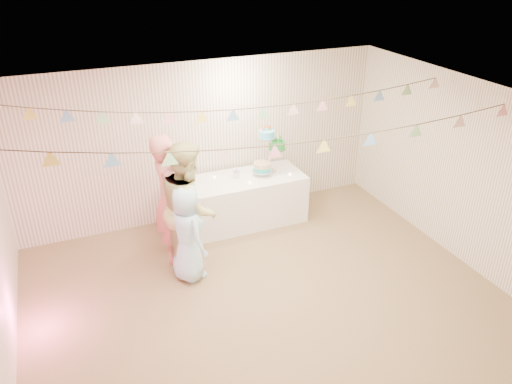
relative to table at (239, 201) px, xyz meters
name	(u,v)px	position (x,y,z in m)	size (l,w,h in m)	color
floor	(265,298)	(-0.40, -1.99, -0.40)	(6.00, 6.00, 0.00)	olive
ceiling	(268,106)	(-0.40, -1.99, 2.20)	(6.00, 6.00, 0.00)	white
back_wall	(204,142)	(-0.40, 0.51, 0.90)	(6.00, 6.00, 0.00)	white
front_wall	(396,355)	(-0.40, -4.49, 0.90)	(6.00, 6.00, 0.00)	white
right_wall	(462,171)	(2.60, -1.99, 0.90)	(5.00, 5.00, 0.00)	white
table	(239,201)	(0.00, 0.00, 0.00)	(2.12, 0.85, 0.79)	white
cake_stand	(269,153)	(0.55, 0.05, 0.73)	(0.68, 0.40, 0.76)	silver
cake_bottom	(262,173)	(0.40, -0.01, 0.44)	(0.31, 0.31, 0.15)	#27B5B7
cake_middle	(277,151)	(0.73, 0.14, 0.71)	(0.27, 0.27, 0.22)	#1B7D2A
cake_top_tier	(267,140)	(0.49, 0.02, 0.98)	(0.25, 0.25, 0.19)	#49C2E7
platter	(206,188)	(-0.56, -0.05, 0.36)	(0.37, 0.37, 0.02)	white
posy	(237,175)	(-0.02, 0.05, 0.44)	(0.16, 0.16, 0.18)	white
person_adult_a	(170,199)	(-1.25, -0.56, 0.56)	(0.70, 0.46, 1.91)	#C96F69
person_adult_b	(189,207)	(-1.07, -0.89, 0.55)	(0.92, 0.72, 1.89)	tan
person_child	(187,233)	(-1.17, -1.13, 0.30)	(0.68, 0.44, 1.39)	#B4E1FF
bunting_back	(233,101)	(-0.40, -0.89, 1.95)	(5.60, 1.10, 0.40)	pink
bunting_front	(275,136)	(-0.40, -2.19, 1.92)	(5.60, 0.90, 0.36)	#72A5E5
tealight_0	(193,190)	(-0.80, -0.15, 0.41)	(0.04, 0.04, 0.03)	#FFD88C
tealight_1	(214,177)	(-0.35, 0.18, 0.41)	(0.04, 0.04, 0.03)	#FFD88C
tealight_2	(250,182)	(0.10, -0.22, 0.41)	(0.04, 0.04, 0.03)	#FFD88C
tealight_3	(254,169)	(0.35, 0.22, 0.41)	(0.04, 0.04, 0.03)	#FFD88C
tealight_4	(290,174)	(0.82, -0.18, 0.41)	(0.04, 0.04, 0.03)	#FFD88C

